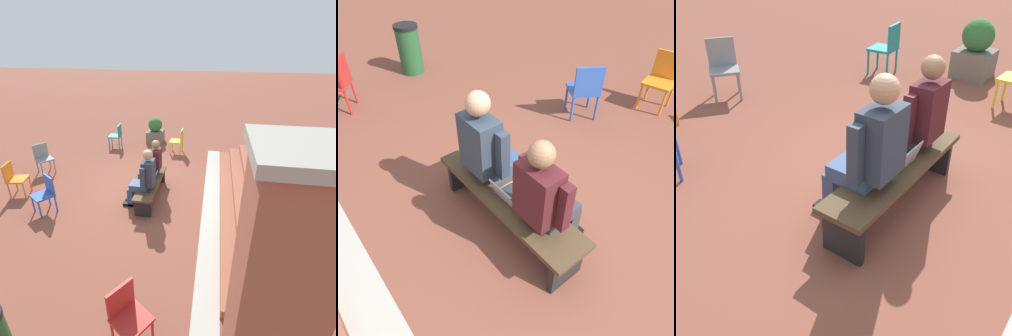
% 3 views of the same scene
% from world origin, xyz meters
% --- Properties ---
extents(ground_plane, '(60.00, 60.00, 0.00)m').
position_xyz_m(ground_plane, '(0.00, 0.00, 0.00)').
color(ground_plane, brown).
extents(concrete_strip, '(6.66, 0.40, 0.01)m').
position_xyz_m(concrete_strip, '(0.33, 1.69, 0.00)').
color(concrete_strip, '#A8A399').
rests_on(concrete_strip, ground).
extents(bench, '(1.80, 0.44, 0.45)m').
position_xyz_m(bench, '(0.33, 0.21, 0.35)').
color(bench, '#4C3823').
rests_on(bench, ground).
extents(person_student, '(0.54, 0.69, 1.35)m').
position_xyz_m(person_student, '(-0.10, 0.15, 0.72)').
color(person_student, '#383842').
rests_on(person_student, ground).
extents(person_adult, '(0.58, 0.74, 1.41)m').
position_xyz_m(person_adult, '(0.69, 0.14, 0.75)').
color(person_adult, '#384C75').
rests_on(person_adult, ground).
extents(laptop, '(0.32, 0.29, 0.21)m').
position_xyz_m(laptop, '(0.28, 0.23, 0.50)').
color(laptop, '#9EA0A5').
rests_on(laptop, bench).
extents(plastic_chair_near_bench_right, '(0.58, 0.58, 0.84)m').
position_xyz_m(plastic_chair_near_bench_right, '(1.27, -1.98, 0.48)').
color(plastic_chair_near_bench_right, '#2D56B7').
rests_on(plastic_chair_near_bench_right, ground).
extents(plastic_chair_near_bench_left, '(0.50, 0.50, 0.84)m').
position_xyz_m(plastic_chair_near_bench_left, '(0.77, -3.16, 0.48)').
color(plastic_chair_near_bench_left, orange).
rests_on(plastic_chair_near_bench_left, ground).
extents(plastic_chair_by_pillar, '(0.58, 0.58, 0.84)m').
position_xyz_m(plastic_chair_by_pillar, '(3.72, 0.72, 0.48)').
color(plastic_chair_by_pillar, red).
rests_on(plastic_chair_by_pillar, ground).
extents(litter_bin, '(0.42, 0.42, 0.86)m').
position_xyz_m(litter_bin, '(4.30, -0.71, 0.43)').
color(litter_bin, '#23562D').
rests_on(litter_bin, ground).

